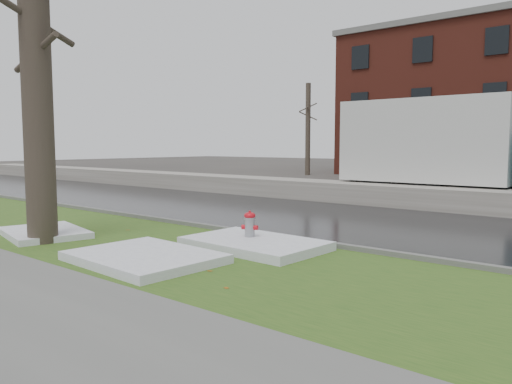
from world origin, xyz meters
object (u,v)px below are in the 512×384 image
Objects in this scene: worker at (360,161)px; tree at (36,57)px; fire_hydrant at (250,227)px; box_truck at (463,149)px.

tree is at bearing 80.26° from worker.
fire_hydrant is at bearing 35.64° from tree.
tree is 0.69× the size of box_truck.
box_truck is (1.15, 10.30, 1.58)m from fire_hydrant.
box_truck is 7.08× the size of worker.
box_truck is at bearing -165.98° from worker.
tree reaches higher than box_truck.
worker is at bearing -163.33° from box_truck.
worker is at bearing 82.77° from fire_hydrant.
fire_hydrant is 0.06× the size of box_truck.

